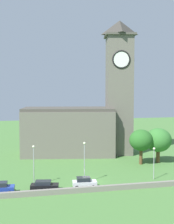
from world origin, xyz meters
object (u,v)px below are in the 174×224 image
object	(u,v)px
church	(84,117)
streetlamp_east_mid	(154,158)
car_white	(84,182)
streetlamp_west_mid	(34,159)
tree_by_tower	(158,140)
car_blue	(1,188)
car_black	(44,186)
streetlamp_central	(84,156)
tree_churchyard	(141,140)

from	to	relation	value
church	streetlamp_east_mid	distance (m)	27.00
car_white	streetlamp_west_mid	world-z (taller)	streetlamp_west_mid
church	tree_by_tower	world-z (taller)	church
car_blue	car_black	size ratio (longest dim) A/B	0.90
car_blue	car_white	distance (m)	13.76
tree_by_tower	car_blue	bearing A→B (deg)	-157.24
streetlamp_west_mid	streetlamp_east_mid	distance (m)	22.06
car_blue	streetlamp_west_mid	bearing A→B (deg)	29.74
car_white	streetlamp_east_mid	xyz separation A→B (m)	(13.71, 2.13, 3.18)
car_white	streetlamp_east_mid	size ratio (longest dim) A/B	0.71
church	streetlamp_west_mid	size ratio (longest dim) A/B	4.82
streetlamp_central	car_white	bearing A→B (deg)	-102.71
church	car_blue	distance (m)	34.71
car_blue	streetlamp_west_mid	world-z (taller)	streetlamp_west_mid
streetlamp_central	streetlamp_east_mid	xyz separation A→B (m)	(13.08, -0.67, -0.80)
car_black	tree_by_tower	world-z (taller)	tree_by_tower
car_blue	tree_churchyard	size ratio (longest dim) A/B	0.56
car_blue	streetlamp_east_mid	world-z (taller)	streetlamp_east_mid
church	streetlamp_east_mid	size ratio (longest dim) A/B	5.68
church	car_blue	bearing A→B (deg)	-125.51
streetlamp_central	tree_churchyard	bearing A→B (deg)	35.42
church	tree_churchyard	distance (m)	17.53
streetlamp_east_mid	tree_churchyard	bearing A→B (deg)	79.38
car_black	tree_churchyard	distance (m)	26.79
car_white	streetlamp_west_mid	bearing A→B (deg)	159.63
car_blue	streetlamp_central	xyz separation A→B (m)	(14.39, 2.82, 3.95)
car_white	streetlamp_east_mid	world-z (taller)	streetlamp_east_mid
tree_churchyard	church	bearing A→B (deg)	126.30
car_blue	streetlamp_west_mid	size ratio (longest dim) A/B	0.62
car_black	streetlamp_central	xyz separation A→B (m)	(7.41, 2.73, 4.07)
church	car_blue	xyz separation A→B (m)	(-19.54, -27.38, -8.55)
car_white	streetlamp_central	size ratio (longest dim) A/B	0.57
car_blue	tree_churchyard	distance (m)	32.92
streetlamp_central	tree_by_tower	distance (m)	22.76
car_black	car_white	world-z (taller)	car_white
church	car_black	world-z (taller)	church
car_black	tree_churchyard	bearing A→B (deg)	30.92
streetlamp_central	streetlamp_east_mid	distance (m)	13.12
church	car_blue	size ratio (longest dim) A/B	7.82
streetlamp_west_mid	tree_by_tower	bearing A→B (deg)	21.34
streetlamp_west_mid	tree_churchyard	bearing A→B (deg)	23.55
church	streetlamp_central	bearing A→B (deg)	-101.84
church	streetlamp_east_mid	xyz separation A→B (m)	(7.93, -25.23, -5.40)
car_white	streetlamp_west_mid	distance (m)	9.65
streetlamp_central	tree_churchyard	xyz separation A→B (m)	(15.24, 10.83, 0.49)
car_blue	car_black	bearing A→B (deg)	0.72
streetlamp_central	tree_churchyard	size ratio (longest dim) A/B	0.95
streetlamp_west_mid	streetlamp_east_mid	xyz separation A→B (m)	(22.03, -0.96, -0.62)
tree_by_tower	tree_churchyard	bearing A→B (deg)	-171.83
car_blue	tree_by_tower	distance (m)	37.16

